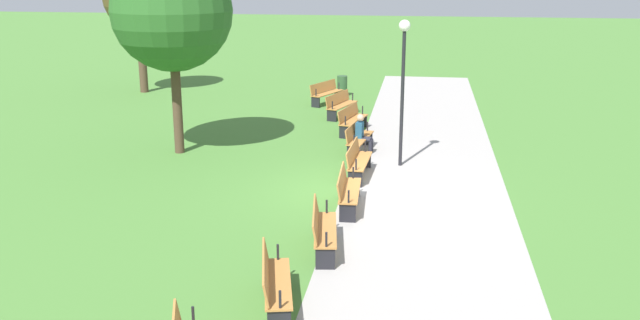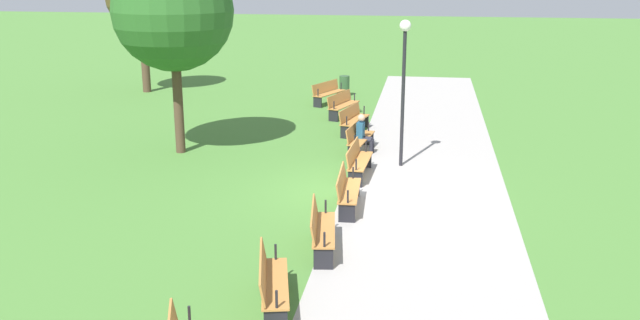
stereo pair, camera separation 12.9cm
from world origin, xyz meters
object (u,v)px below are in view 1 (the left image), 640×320
at_px(bench_6, 322,228).
at_px(trash_bin, 342,86).
at_px(bench_5, 347,189).
at_px(tree_0, 172,11).
at_px(bench_0, 326,92).
at_px(bench_2, 352,119).
at_px(bench_7, 274,281).
at_px(person_seated, 363,132).
at_px(lamp_post, 403,66).
at_px(bench_3, 358,137).
at_px(bench_1, 341,104).
at_px(bench_4, 357,160).

bearing_deg(bench_6, trash_bin, 177.57).
xyz_separation_m(bench_5, trash_bin, (-14.19, -1.80, -0.03)).
relative_size(bench_5, tree_0, 0.32).
bearing_deg(tree_0, bench_5, 53.24).
height_order(bench_0, bench_2, same).
relative_size(bench_0, tree_0, 0.32).
height_order(bench_0, bench_5, same).
height_order(bench_5, bench_7, same).
relative_size(person_seated, lamp_post, 0.29).
xyz_separation_m(bench_3, trash_bin, (-9.10, -1.57, -0.03)).
bearing_deg(bench_6, person_seated, 171.16).
relative_size(bench_1, person_seated, 1.66).
height_order(bench_0, trash_bin, same).
distance_m(bench_0, bench_5, 12.64).
height_order(bench_3, bench_5, same).
distance_m(bench_1, tree_0, 8.17).
bearing_deg(bench_3, person_seated, 84.30).
bearing_deg(bench_5, bench_2, -177.43).
bearing_deg(tree_0, bench_3, 99.05).
distance_m(bench_0, bench_7, 17.55).
relative_size(bench_2, trash_bin, 2.25).
relative_size(bench_2, bench_6, 1.01).
relative_size(bench_3, lamp_post, 0.48).
distance_m(bench_5, bench_7, 5.09).
relative_size(bench_1, bench_3, 1.00).
bearing_deg(tree_0, person_seated, 98.49).
distance_m(bench_3, bench_5, 5.09).
bearing_deg(bench_1, tree_0, -18.21).
height_order(lamp_post, trash_bin, lamp_post).
relative_size(bench_1, tree_0, 0.33).
xyz_separation_m(person_seated, trash_bin, (-9.13, -1.71, -0.19)).
bearing_deg(bench_3, bench_1, -159.33).
bearing_deg(bench_7, bench_5, 159.30).
distance_m(bench_3, bench_6, 7.63).
relative_size(bench_4, trash_bin, 2.21).
bearing_deg(bench_2, trash_bin, -157.49).
xyz_separation_m(bench_6, trash_bin, (-16.73, -1.57, -0.03)).
distance_m(bench_3, bench_4, 2.55).
bearing_deg(bench_4, bench_3, -172.25).
bearing_deg(bench_4, person_seated, -175.40).
height_order(bench_6, lamp_post, lamp_post).
bearing_deg(tree_0, bench_2, 124.16).
relative_size(bench_3, tree_0, 0.33).
bearing_deg(bench_4, bench_5, 2.59).
bearing_deg(bench_1, trash_bin, -155.93).
relative_size(bench_1, bench_6, 1.00).
bearing_deg(bench_2, bench_0, -148.98).
distance_m(bench_2, bench_7, 12.64).
bearing_deg(bench_2, bench_1, -151.56).
xyz_separation_m(bench_1, lamp_post, (6.24, 2.48, 2.39)).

